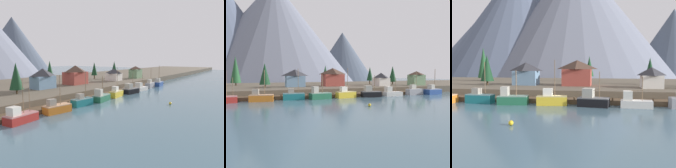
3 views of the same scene
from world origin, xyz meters
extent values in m
cube|color=#476675|center=(0.00, 20.00, -0.50)|extent=(400.00, 400.00, 1.00)
cube|color=brown|center=(0.00, 2.00, 0.50)|extent=(80.00, 4.00, 1.00)
cylinder|color=brown|center=(-28.00, 0.20, 0.80)|extent=(0.36, 0.36, 1.60)
cylinder|color=brown|center=(-20.00, 0.20, 0.80)|extent=(0.36, 0.36, 1.60)
cylinder|color=brown|center=(-12.00, 0.20, 0.80)|extent=(0.36, 0.36, 1.60)
cylinder|color=brown|center=(-4.00, 0.20, 0.80)|extent=(0.36, 0.36, 1.60)
cylinder|color=brown|center=(4.00, 0.20, 0.80)|extent=(0.36, 0.36, 1.60)
cylinder|color=brown|center=(12.00, 0.20, 0.80)|extent=(0.36, 0.36, 1.60)
cylinder|color=brown|center=(20.00, 0.20, 0.80)|extent=(0.36, 0.36, 1.60)
cylinder|color=brown|center=(28.00, 0.20, 0.80)|extent=(0.36, 0.36, 1.60)
cylinder|color=brown|center=(36.00, 0.20, 0.80)|extent=(0.36, 0.36, 1.60)
cube|color=brown|center=(0.00, 32.00, 1.25)|extent=(400.00, 56.00, 2.50)
cone|color=slate|center=(-11.39, 130.62, 42.67)|extent=(134.69, 134.69, 85.34)
cone|color=#475160|center=(60.22, 154.67, 25.37)|extent=(67.32, 67.32, 50.74)
cylinder|color=brown|center=(-33.95, -1.83, 5.13)|extent=(0.14, 0.14, 6.72)
cylinder|color=brown|center=(-32.43, -1.67, 4.19)|extent=(0.12, 0.12, 4.84)
cube|color=#CC6B1E|center=(-25.41, -1.85, 0.83)|extent=(6.54, 3.41, 1.67)
cube|color=tan|center=(-25.41, -1.85, 1.77)|extent=(6.54, 3.41, 0.20)
cube|color=gray|center=(-26.89, -1.66, 2.63)|extent=(1.85, 1.69, 1.53)
cylinder|color=brown|center=(-24.57, -1.96, 5.25)|extent=(0.14, 0.14, 6.76)
cylinder|color=brown|center=(-25.67, -1.82, 3.85)|extent=(2.65, 0.44, 0.93)
cube|color=#196B70|center=(-16.62, -1.52, 0.89)|extent=(6.22, 2.79, 1.78)
cube|color=#679496|center=(-16.62, -1.52, 1.88)|extent=(6.22, 2.79, 0.20)
cube|color=gray|center=(-17.39, -1.46, 2.65)|extent=(1.72, 1.70, 1.33)
cylinder|color=brown|center=(-15.33, -1.62, 5.49)|extent=(0.13, 0.13, 7.02)
cube|color=#1E5B3D|center=(-8.84, -1.99, 0.84)|extent=(6.59, 3.67, 1.69)
cube|color=gray|center=(-8.84, -1.99, 1.79)|extent=(6.59, 3.67, 0.20)
cube|color=#B2AD9E|center=(-10.50, -2.23, 2.85)|extent=(1.78, 2.28, 1.92)
cylinder|color=brown|center=(-8.14, -1.89, 4.54)|extent=(0.19, 0.19, 5.30)
cube|color=gold|center=(-0.45, -1.68, 0.89)|extent=(6.51, 3.10, 1.78)
cube|color=tan|center=(-0.45, -1.68, 1.88)|extent=(6.51, 3.10, 0.20)
cube|color=silver|center=(-1.31, -1.79, 2.75)|extent=(2.09, 1.84, 1.54)
cylinder|color=brown|center=(0.15, -1.60, 5.69)|extent=(0.14, 0.14, 7.42)
cube|color=black|center=(8.20, -2.12, 0.81)|extent=(6.52, 3.90, 1.63)
cube|color=slate|center=(8.20, -2.12, 1.73)|extent=(6.52, 3.90, 0.20)
cube|color=#B2AD9E|center=(7.12, -1.95, 2.75)|extent=(2.43, 2.53, 1.84)
cylinder|color=brown|center=(9.34, -2.29, 4.44)|extent=(0.14, 0.14, 5.21)
cylinder|color=brown|center=(8.70, -2.20, 3.39)|extent=(1.57, 0.33, 0.45)
cube|color=silver|center=(16.57, -1.88, 0.61)|extent=(6.24, 3.44, 1.21)
cube|color=silver|center=(16.57, -1.88, 1.31)|extent=(6.24, 3.44, 0.20)
cube|color=silver|center=(14.90, -1.76, 2.33)|extent=(1.94, 2.55, 1.83)
cylinder|color=brown|center=(17.63, -1.95, 3.75)|extent=(0.13, 0.13, 4.67)
cylinder|color=brown|center=(16.68, -1.88, 3.37)|extent=(2.38, 0.26, 0.27)
cube|color=gray|center=(25.93, -1.51, 0.98)|extent=(6.43, 2.79, 1.97)
cube|color=#9F9FA2|center=(25.93, -1.51, 2.07)|extent=(6.43, 2.79, 0.20)
cube|color=#B2AD9E|center=(25.09, -1.59, 2.91)|extent=(2.11, 1.61, 1.49)
cylinder|color=brown|center=(26.74, -1.43, 5.20)|extent=(0.13, 0.13, 6.07)
cylinder|color=brown|center=(25.93, -1.51, 4.21)|extent=(2.00, 0.28, 0.56)
cube|color=navy|center=(33.68, -1.95, 0.87)|extent=(6.51, 3.58, 1.74)
cube|color=#6C7DA2|center=(33.68, -1.95, 1.84)|extent=(6.51, 3.58, 0.20)
cube|color=#B2AD9E|center=(32.82, -2.03, 2.76)|extent=(1.86, 2.15, 1.65)
cylinder|color=brown|center=(34.74, -1.85, 5.54)|extent=(0.18, 0.18, 7.20)
cube|color=#6689A8|center=(-12.77, 19.05, 4.57)|extent=(6.97, 4.93, 4.14)
pyramid|color=#2D2D33|center=(-12.77, 19.05, 7.88)|extent=(7.31, 5.17, 2.48)
cube|color=#9E4238|center=(2.36, 19.02, 4.86)|extent=(7.91, 6.30, 4.72)
pyramid|color=#422D23|center=(2.36, 19.02, 8.47)|extent=(8.31, 6.61, 2.49)
cube|color=silver|center=(21.95, 14.37, 4.12)|extent=(5.04, 5.98, 3.23)
pyramid|color=#2D2D33|center=(21.95, 14.37, 6.78)|extent=(5.29, 6.28, 2.10)
cube|color=#6B8E66|center=(37.99, 11.97, 4.75)|extent=(5.92, 4.60, 4.50)
pyramid|color=#422D23|center=(37.99, 11.97, 7.76)|extent=(6.22, 4.82, 1.52)
cylinder|color=#4C3823|center=(31.95, 20.78, 3.14)|extent=(0.50, 0.50, 1.28)
cone|color=#14381E|center=(31.95, 20.78, 7.36)|extent=(3.49, 3.49, 7.15)
cylinder|color=#4C3823|center=(-23.77, 16.56, 3.09)|extent=(0.50, 0.50, 1.19)
cone|color=#14381E|center=(-23.77, 16.56, 7.45)|extent=(3.76, 3.76, 7.53)
cylinder|color=#4C3823|center=(23.44, 26.69, 3.37)|extent=(0.50, 0.50, 1.74)
cone|color=#14381E|center=(23.44, 26.69, 7.40)|extent=(2.97, 2.97, 6.33)
cylinder|color=#4C3823|center=(-34.57, 35.59, 3.07)|extent=(0.50, 0.50, 1.14)
cone|color=#1E4C28|center=(-34.57, 35.59, 9.22)|extent=(4.19, 4.19, 11.16)
cylinder|color=#4C3823|center=(4.62, 36.46, 3.46)|extent=(0.50, 0.50, 1.92)
cone|color=#194223|center=(4.62, 36.46, 7.90)|extent=(3.08, 3.08, 6.97)
sphere|color=gold|center=(-2.21, -20.20, 0.35)|extent=(0.70, 0.70, 0.70)
camera|label=1|loc=(-58.56, -39.62, 12.43)|focal=34.86mm
camera|label=2|loc=(-26.78, -65.13, 7.72)|focal=35.43mm
camera|label=3|loc=(10.87, -53.37, 8.32)|focal=41.08mm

